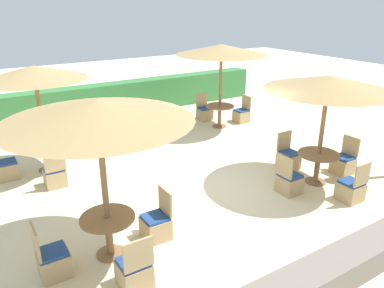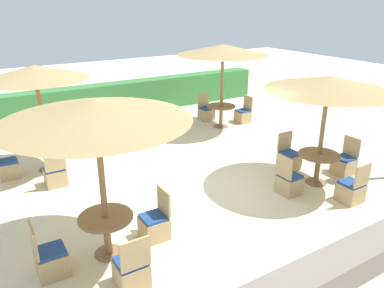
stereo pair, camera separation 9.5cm
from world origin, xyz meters
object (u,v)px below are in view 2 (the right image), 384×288
at_px(patio_chair_back_left_west, 8,167).
at_px(patio_chair_front_right_east, 344,164).
at_px(patio_chair_front_left_west, 51,260).
at_px(patio_chair_front_right_north, 289,159).
at_px(round_table_back_left, 47,149).
at_px(patio_chair_back_right_east, 243,115).
at_px(round_table_front_left, 106,226).
at_px(patio_chair_back_left_south, 55,175).
at_px(patio_chair_front_left_east, 155,225).
at_px(patio_chair_back_right_north, 206,113).
at_px(patio_chair_front_right_south, 351,190).
at_px(parasol_front_right, 329,84).
at_px(patio_chair_front_right_west, 289,182).
at_px(parasol_back_right, 223,50).
at_px(parasol_front_left, 95,111).
at_px(parasol_back_left, 35,73).
at_px(patio_chair_front_left_south, 132,271).
at_px(round_table_back_right, 221,111).
at_px(round_table_front_right, 318,161).

height_order(patio_chair_back_left_west, patio_chair_front_right_east, same).
bearing_deg(patio_chair_front_left_west, patio_chair_front_right_north, 98.99).
distance_m(round_table_back_left, patio_chair_back_right_east, 6.75).
height_order(round_table_front_left, patio_chair_front_right_east, patio_chair_front_right_east).
xyz_separation_m(patio_chair_back_left_south, patio_chair_front_left_east, (1.06, -3.05, 0.00)).
xyz_separation_m(patio_chair_back_right_north, patio_chair_front_right_south, (-0.60, -6.53, 0.00)).
distance_m(patio_chair_back_right_east, parasol_front_right, 5.29).
bearing_deg(patio_chair_back_right_north, patio_chair_front_left_east, 49.37).
bearing_deg(parasol_front_right, patio_chair_front_right_west, -178.57).
xyz_separation_m(parasol_back_right, patio_chair_front_right_west, (-1.45, -4.63, -2.31)).
height_order(parasol_front_left, patio_chair_back_right_north, parasol_front_left).
height_order(patio_chair_back_left_west, round_table_front_left, patio_chair_back_left_west).
bearing_deg(patio_chair_front_right_north, round_table_back_left, -30.81).
height_order(round_table_back_left, patio_chair_back_right_north, patio_chair_back_right_north).
xyz_separation_m(parasol_back_left, patio_chair_back_left_west, (-0.93, 0.03, -2.21)).
xyz_separation_m(round_table_front_left, patio_chair_front_left_west, (-0.93, -0.02, -0.28)).
bearing_deg(parasol_back_right, round_table_back_left, -174.66).
bearing_deg(patio_chair_front_left_south, parasol_front_right, 10.30).
distance_m(patio_chair_back_left_south, patio_chair_front_left_west, 3.19).
bearing_deg(patio_chair_front_right_south, patio_chair_back_left_west, 140.20).
height_order(patio_chair_front_left_west, round_table_back_right, patio_chair_front_left_west).
relative_size(round_table_back_right, round_table_front_right, 1.01).
bearing_deg(parasol_front_right, patio_chair_back_right_east, 72.04).
bearing_deg(patio_chair_front_right_west, parasol_back_left, -133.59).
height_order(patio_chair_back_left_south, round_table_back_right, patio_chair_back_left_south).
distance_m(patio_chair_front_left_south, patio_chair_front_right_north, 5.40).
height_order(round_table_back_left, parasol_back_right, parasol_back_right).
relative_size(patio_chair_front_left_west, patio_chair_front_right_west, 1.00).
bearing_deg(round_table_back_left, patio_chair_front_left_east, -75.85).
distance_m(patio_chair_back_left_south, patio_chair_front_right_east, 6.96).
height_order(parasol_front_left, parasol_back_right, parasol_back_right).
bearing_deg(patio_chair_front_left_south, round_table_back_right, 44.76).
bearing_deg(round_table_front_left, patio_chair_front_right_east, -0.00).
bearing_deg(round_table_back_left, parasol_back_right, 5.34).
bearing_deg(parasol_back_right, patio_chair_front_right_south, -95.93).
relative_size(patio_chair_back_left_west, round_table_back_right, 0.98).
height_order(patio_chair_back_left_west, parasol_back_right, parasol_back_right).
bearing_deg(parasol_front_left, round_table_back_left, 91.84).
height_order(round_table_front_right, patio_chair_front_right_east, patio_chair_front_right_east).
xyz_separation_m(patio_chair_front_right_east, patio_chair_front_right_west, (-1.91, -0.02, 0.00)).
bearing_deg(round_table_back_right, patio_chair_front_left_west, -144.77).
bearing_deg(round_table_front_right, patio_chair_front_right_east, -0.06).
xyz_separation_m(parasol_back_left, parasol_front_left, (0.13, -4.07, 0.06)).
height_order(patio_chair_front_left_west, patio_chair_front_right_east, same).
xyz_separation_m(parasol_back_left, patio_chair_back_left_south, (-0.04, -0.99, -2.21)).
xyz_separation_m(round_table_front_left, patio_chair_back_right_north, (5.63, 5.55, -0.28)).
height_order(patio_chair_front_left_west, patio_chair_front_right_west, same).
distance_m(parasol_back_right, round_table_front_right, 5.05).
xyz_separation_m(round_table_front_right, patio_chair_front_right_north, (0.03, 0.94, -0.30)).
bearing_deg(patio_chair_front_left_south, round_table_front_left, 92.98).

